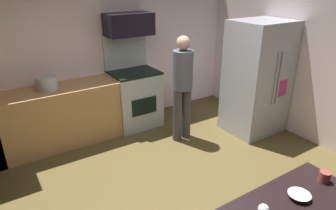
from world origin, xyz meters
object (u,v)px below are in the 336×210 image
refrigerator (257,78)px  mug_coffee (325,177)px  oven_range (135,96)px  person_cook (182,84)px  microwave (129,24)px  mixing_bowl_small (299,196)px  stock_pot (47,83)px

refrigerator → mug_coffee: size_ratio=20.35×
oven_range → person_cook: bearing=-66.0°
oven_range → refrigerator: bearing=-38.0°
oven_range → microwave: (0.00, 0.09, 1.17)m
mixing_bowl_small → stock_pot: size_ratio=0.56×
mug_coffee → microwave: bearing=89.8°
microwave → mug_coffee: bearing=-90.2°
microwave → person_cook: microwave is taller
person_cook → stock_pot: size_ratio=5.61×
refrigerator → mug_coffee: bearing=-127.3°
refrigerator → person_cook: (-1.19, 0.37, 0.01)m
mug_coffee → refrigerator: bearing=52.7°
oven_range → refrigerator: refrigerator is taller
microwave → stock_pot: size_ratio=2.56×
microwave → refrigerator: bearing=-39.9°
oven_range → microwave: bearing=90.0°
oven_range → stock_pot: 1.43m
oven_range → refrigerator: (1.57, -1.23, 0.38)m
mixing_bowl_small → stock_pot: 3.47m
person_cook → mug_coffee: bearing=-99.0°
mug_coffee → stock_pot: bearing=112.0°
mug_coffee → stock_pot: size_ratio=0.30×
refrigerator → mug_coffee: refrigerator is taller
refrigerator → stock_pot: (-2.91, 1.23, 0.10)m
microwave → mixing_bowl_small: (-0.34, -3.40, -0.77)m
stock_pot → mug_coffee: bearing=-68.0°
oven_range → microwave: size_ratio=2.05×
oven_range → mixing_bowl_small: size_ratio=9.40×
person_cook → stock_pot: bearing=153.5°
stock_pot → microwave: bearing=3.4°
refrigerator → mixing_bowl_small: bearing=-132.4°
microwave → stock_pot: 1.52m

